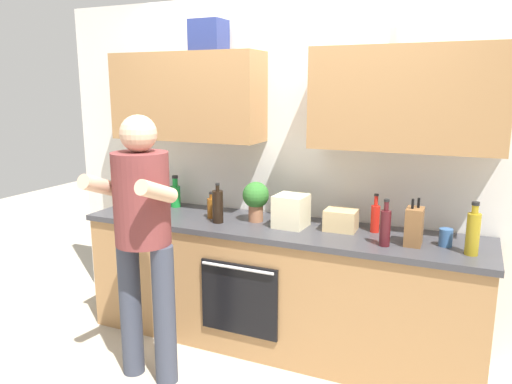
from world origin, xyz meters
name	(u,v)px	position (x,y,z in m)	size (l,w,h in m)	color
ground_plane	(275,343)	(0.00, 0.00, 0.00)	(12.00, 12.00, 0.00)	#B2A893
back_wall_unit	(291,136)	(0.00, 0.27, 1.50)	(4.00, 0.38, 2.50)	silver
counter	(275,286)	(0.00, 0.00, 0.45)	(2.84, 0.67, 0.90)	#A37547
person_standing	(143,228)	(-0.59, -0.73, 1.00)	(0.49, 0.45, 1.69)	#383D4C
bottle_oil	(473,232)	(1.25, -0.11, 1.03)	(0.08, 0.08, 0.31)	olive
bottle_wine	(385,227)	(0.77, -0.14, 1.02)	(0.06, 0.06, 0.29)	#471419
bottle_hotsauce	(375,217)	(0.66, 0.12, 1.00)	(0.06, 0.06, 0.26)	red
bottle_soda	(176,194)	(-0.94, 0.18, 1.00)	(0.08, 0.08, 0.26)	#198C33
bottle_soy	(218,206)	(-0.41, -0.10, 1.02)	(0.08, 0.08, 0.29)	black
bottle_syrup	(211,207)	(-0.51, 0.00, 0.98)	(0.06, 0.06, 0.20)	#8C4C14
cup_tea	(446,237)	(1.11, 0.00, 0.95)	(0.08, 0.08, 0.11)	#33598C
knife_block	(414,226)	(0.93, -0.06, 1.02)	(0.10, 0.14, 0.29)	brown
potted_herb	(256,198)	(-0.18, 0.05, 1.07)	(0.19, 0.19, 0.29)	#9E6647
grocery_bag_rice	(291,211)	(0.10, 0.02, 1.01)	(0.21, 0.22, 0.22)	beige
grocery_bag_produce	(143,201)	(-1.13, 0.00, 0.97)	(0.25, 0.15, 0.15)	silver
grocery_bag_bread	(341,220)	(0.44, 0.07, 0.97)	(0.21, 0.17, 0.14)	tan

